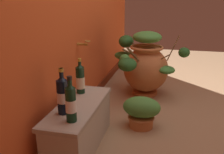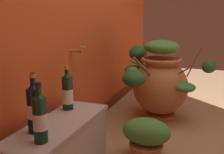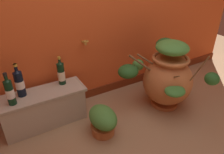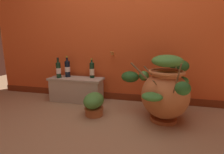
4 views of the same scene
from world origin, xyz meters
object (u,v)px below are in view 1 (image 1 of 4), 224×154
Objects in this scene: wine_bottle_left at (80,79)px; potted_shrub at (141,111)px; wine_bottle_right at (71,102)px; wine_bottle_middle at (63,94)px; terracotta_urn at (145,65)px.

wine_bottle_left is 0.64m from potted_shrub.
wine_bottle_middle is at bearing 45.97° from wine_bottle_right.
terracotta_urn reaches higher than wine_bottle_right.
wine_bottle_right is at bearing -166.14° from wine_bottle_left.
wine_bottle_left is at bearing 13.86° from wine_bottle_right.
wine_bottle_right is at bearing -134.03° from wine_bottle_middle.
wine_bottle_middle is at bearing -176.83° from wine_bottle_left.
terracotta_urn is 1.57m from wine_bottle_right.
wine_bottle_left reaches higher than potted_shrub.
wine_bottle_left is 0.92× the size of wine_bottle_middle.
potted_shrub is at bearing -28.65° from wine_bottle_right.
wine_bottle_left is 0.51m from wine_bottle_right.
wine_bottle_right reaches higher than wine_bottle_left.
wine_bottle_right is at bearing 168.57° from terracotta_urn.
potted_shrub is at bearing -38.69° from wine_bottle_middle.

